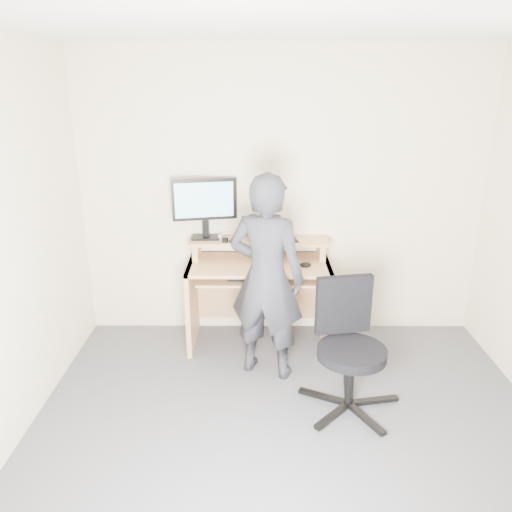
{
  "coord_description": "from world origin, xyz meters",
  "views": [
    {
      "loc": [
        -0.21,
        -2.5,
        2.2
      ],
      "look_at": [
        -0.22,
        1.05,
        0.95
      ],
      "focal_mm": 35.0,
      "sensor_mm": 36.0,
      "label": 1
    }
  ],
  "objects_px": {
    "monitor": "(205,203)",
    "desk": "(259,281)",
    "person": "(266,278)",
    "office_chair": "(349,342)"
  },
  "relations": [
    {
      "from": "monitor",
      "to": "desk",
      "type": "bearing_deg",
      "value": -23.04
    },
    {
      "from": "monitor",
      "to": "person",
      "type": "relative_size",
      "value": 0.34
    },
    {
      "from": "desk",
      "to": "office_chair",
      "type": "xyz_separation_m",
      "value": [
        0.62,
        -0.97,
        -0.05
      ]
    },
    {
      "from": "desk",
      "to": "office_chair",
      "type": "height_order",
      "value": "office_chair"
    },
    {
      "from": "office_chair",
      "to": "person",
      "type": "relative_size",
      "value": 0.56
    },
    {
      "from": "monitor",
      "to": "office_chair",
      "type": "bearing_deg",
      "value": -56.24
    },
    {
      "from": "office_chair",
      "to": "desk",
      "type": "bearing_deg",
      "value": 112.18
    },
    {
      "from": "office_chair",
      "to": "person",
      "type": "height_order",
      "value": "person"
    },
    {
      "from": "desk",
      "to": "person",
      "type": "distance_m",
      "value": 0.61
    },
    {
      "from": "person",
      "to": "desk",
      "type": "bearing_deg",
      "value": -65.0
    }
  ]
}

